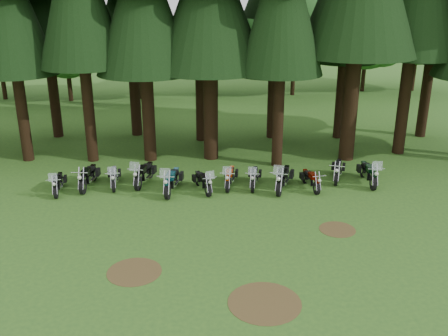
# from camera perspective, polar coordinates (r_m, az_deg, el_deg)

# --- Properties ---
(ground) EXTENTS (120.00, 120.00, 0.00)m
(ground) POSITION_cam_1_polar(r_m,az_deg,el_deg) (18.58, -0.28, -8.20)
(ground) COLOR #2F5C20
(ground) RESTS_ON ground
(decid_2) EXTENTS (6.72, 6.53, 8.40)m
(decid_2) POSITION_cam_1_polar(r_m,az_deg,el_deg) (42.35, -17.40, 13.89)
(decid_2) COLOR black
(decid_2) RESTS_ON ground
(decid_3) EXTENTS (6.12, 5.95, 7.65)m
(decid_3) POSITION_cam_1_polar(r_m,az_deg,el_deg) (41.86, -9.36, 13.83)
(decid_3) COLOR black
(decid_3) RESTS_ON ground
(decid_4) EXTENTS (5.93, 5.76, 7.41)m
(decid_4) POSITION_cam_1_polar(r_m,az_deg,el_deg) (42.99, -0.58, 14.05)
(decid_4) COLOR black
(decid_4) RESTS_ON ground
(decid_5) EXTENTS (8.45, 8.21, 10.56)m
(decid_5) POSITION_cam_1_polar(r_m,az_deg,el_deg) (43.18, 8.77, 16.33)
(decid_5) COLOR black
(decid_5) RESTS_ON ground
(decid_6) EXTENTS (7.06, 6.86, 8.82)m
(decid_6) POSITION_cam_1_polar(r_m,az_deg,el_deg) (46.34, 16.55, 14.72)
(decid_6) COLOR black
(decid_6) RESTS_ON ground
(decid_7) EXTENTS (8.44, 8.20, 10.55)m
(decid_7) POSITION_cam_1_polar(r_m,az_deg,el_deg) (47.89, 22.12, 15.49)
(decid_7) COLOR black
(decid_7) RESTS_ON ground
(dirt_patch_0) EXTENTS (1.80, 1.80, 0.01)m
(dirt_patch_0) POSITION_cam_1_polar(r_m,az_deg,el_deg) (16.92, -10.21, -11.58)
(dirt_patch_0) COLOR #4C3D1E
(dirt_patch_0) RESTS_ON ground
(dirt_patch_1) EXTENTS (1.40, 1.40, 0.01)m
(dirt_patch_1) POSITION_cam_1_polar(r_m,az_deg,el_deg) (19.80, 12.82, -6.86)
(dirt_patch_1) COLOR #4C3D1E
(dirt_patch_1) RESTS_ON ground
(dirt_patch_2) EXTENTS (2.20, 2.20, 0.01)m
(dirt_patch_2) POSITION_cam_1_polar(r_m,az_deg,el_deg) (15.28, 4.65, -15.08)
(dirt_patch_2) COLOR #4C3D1E
(dirt_patch_2) RESTS_ON ground
(motorcycle_0) EXTENTS (0.44, 2.03, 1.27)m
(motorcycle_0) POSITION_cam_1_polar(r_m,az_deg,el_deg) (23.74, -18.43, -1.70)
(motorcycle_0) COLOR black
(motorcycle_0) RESTS_ON ground
(motorcycle_1) EXTENTS (0.44, 2.33, 0.95)m
(motorcycle_1) POSITION_cam_1_polar(r_m,az_deg,el_deg) (23.94, -15.27, -1.03)
(motorcycle_1) COLOR black
(motorcycle_1) RESTS_ON ground
(motorcycle_2) EXTENTS (0.48, 2.09, 1.31)m
(motorcycle_2) POSITION_cam_1_polar(r_m,az_deg,el_deg) (23.77, -12.47, -1.06)
(motorcycle_2) COLOR black
(motorcycle_2) RESTS_ON ground
(motorcycle_3) EXTENTS (0.92, 2.33, 1.48)m
(motorcycle_3) POSITION_cam_1_polar(r_m,az_deg,el_deg) (23.75, -9.14, -0.71)
(motorcycle_3) COLOR black
(motorcycle_3) RESTS_ON ground
(motorcycle_4) EXTENTS (0.80, 2.46, 1.55)m
(motorcycle_4) POSITION_cam_1_polar(r_m,az_deg,el_deg) (22.66, -5.98, -1.52)
(motorcycle_4) COLOR black
(motorcycle_4) RESTS_ON ground
(motorcycle_5) EXTENTS (0.85, 2.04, 1.30)m
(motorcycle_5) POSITION_cam_1_polar(r_m,az_deg,el_deg) (22.69, -2.41, -1.62)
(motorcycle_5) COLOR black
(motorcycle_5) RESTS_ON ground
(motorcycle_6) EXTENTS (0.71, 2.13, 1.34)m
(motorcycle_6) POSITION_cam_1_polar(r_m,az_deg,el_deg) (23.18, 0.67, -1.09)
(motorcycle_6) COLOR black
(motorcycle_6) RESTS_ON ground
(motorcycle_7) EXTENTS (0.69, 2.09, 1.31)m
(motorcycle_7) POSITION_cam_1_polar(r_m,az_deg,el_deg) (23.23, 3.45, -1.10)
(motorcycle_7) COLOR black
(motorcycle_7) RESTS_ON ground
(motorcycle_8) EXTENTS (1.18, 2.41, 1.56)m
(motorcycle_8) POSITION_cam_1_polar(r_m,az_deg,el_deg) (22.99, 6.75, -1.22)
(motorcycle_8) COLOR black
(motorcycle_8) RESTS_ON ground
(motorcycle_9) EXTENTS (0.42, 1.97, 0.81)m
(motorcycle_9) POSITION_cam_1_polar(r_m,az_deg,el_deg) (23.30, 9.90, -1.39)
(motorcycle_9) COLOR black
(motorcycle_9) RESTS_ON ground
(motorcycle_10) EXTENTS (0.88, 2.10, 0.89)m
(motorcycle_10) POSITION_cam_1_polar(r_m,az_deg,el_deg) (24.61, 12.85, -0.32)
(motorcycle_10) COLOR black
(motorcycle_10) RESTS_ON ground
(motorcycle_11) EXTENTS (0.48, 2.38, 1.50)m
(motorcycle_11) POSITION_cam_1_polar(r_m,az_deg,el_deg) (24.48, 16.19, -0.62)
(motorcycle_11) COLOR black
(motorcycle_11) RESTS_ON ground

